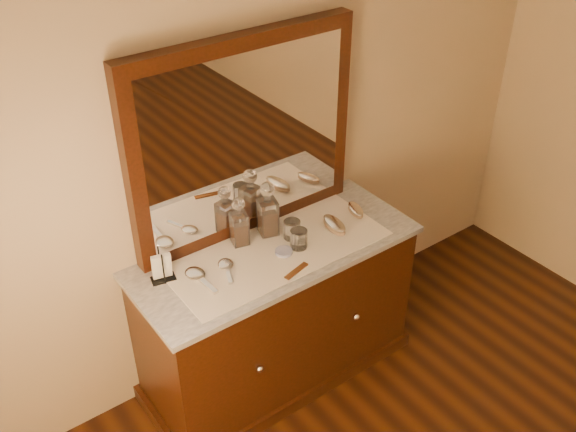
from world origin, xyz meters
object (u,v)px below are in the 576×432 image
object	(u,v)px
napkin_rack	(162,268)
hand_mirror_outer	(197,276)
dresser_cabinet	(277,315)
comb	(296,271)
decanter_left	(239,226)
decanter_right	(268,214)
brush_far	(356,210)
hand_mirror_inner	(226,266)
brush_near	(334,225)
mirror_frame	(245,139)
pin_dish	(284,252)

from	to	relation	value
napkin_rack	hand_mirror_outer	xyz separation A→B (m)	(0.13, -0.08, -0.05)
dresser_cabinet	hand_mirror_outer	world-z (taller)	hand_mirror_outer
comb	napkin_rack	xyz separation A→B (m)	(-0.52, 0.32, 0.06)
decanter_left	decanter_right	distance (m)	0.16
brush_far	hand_mirror_inner	size ratio (longest dim) A/B	0.81
dresser_cabinet	brush_far	size ratio (longest dim) A/B	9.02
napkin_rack	brush_near	xyz separation A→B (m)	(0.88, -0.16, -0.04)
brush_near	hand_mirror_outer	distance (m)	0.76
decanter_left	brush_far	world-z (taller)	decanter_left
mirror_frame	hand_mirror_outer	bearing A→B (deg)	-153.16
napkin_rack	hand_mirror_inner	xyz separation A→B (m)	(0.28, -0.10, -0.05)
pin_dish	comb	world-z (taller)	pin_dish
hand_mirror_inner	decanter_right	bearing A→B (deg)	19.53
comb	brush_near	bearing A→B (deg)	9.95
hand_mirror_inner	brush_far	bearing A→B (deg)	-1.02
dresser_cabinet	hand_mirror_outer	size ratio (longest dim) A/B	6.10
decanter_left	brush_near	bearing A→B (deg)	-22.26
dresser_cabinet	brush_near	world-z (taller)	brush_near
pin_dish	brush_far	distance (m)	0.51
decanter_left	hand_mirror_outer	bearing A→B (deg)	-160.25
decanter_right	hand_mirror_outer	bearing A→B (deg)	-168.39
decanter_left	brush_near	size ratio (longest dim) A/B	1.42
comb	brush_near	size ratio (longest dim) A/B	0.80
pin_dish	napkin_rack	xyz separation A→B (m)	(-0.56, 0.17, 0.05)
mirror_frame	pin_dish	xyz separation A→B (m)	(0.01, -0.30, -0.49)
pin_dish	decanter_right	size ratio (longest dim) A/B	0.29
pin_dish	dresser_cabinet	bearing A→B (deg)	100.90
mirror_frame	brush_near	bearing A→B (deg)	-40.59
hand_mirror_inner	mirror_frame	bearing A→B (deg)	39.95
dresser_cabinet	brush_near	distance (m)	0.58
dresser_cabinet	decanter_left	distance (m)	0.57
brush_near	brush_far	distance (m)	0.19
hand_mirror_outer	brush_far	bearing A→B (deg)	-1.95
decanter_left	hand_mirror_outer	xyz separation A→B (m)	(-0.30, -0.11, -0.09)
napkin_rack	brush_near	size ratio (longest dim) A/B	0.90
dresser_cabinet	mirror_frame	bearing A→B (deg)	90.00
pin_dish	napkin_rack	distance (m)	0.59
dresser_cabinet	decanter_left	size ratio (longest dim) A/B	5.39
dresser_cabinet	decanter_left	xyz separation A→B (m)	(-0.11, 0.14, 0.54)
napkin_rack	brush_near	distance (m)	0.90
dresser_cabinet	napkin_rack	xyz separation A→B (m)	(-0.55, 0.12, 0.51)
comb	decanter_right	world-z (taller)	decanter_right
comb	hand_mirror_outer	distance (m)	0.46
mirror_frame	hand_mirror_outer	world-z (taller)	mirror_frame
decanter_left	mirror_frame	bearing A→B (deg)	41.75
decanter_left	decanter_right	xyz separation A→B (m)	(0.16, -0.01, 0.01)
decanter_right	pin_dish	bearing A→B (deg)	-100.66
brush_near	decanter_left	bearing A→B (deg)	157.74
dresser_cabinet	napkin_rack	world-z (taller)	napkin_rack
comb	decanter_left	world-z (taller)	decanter_left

